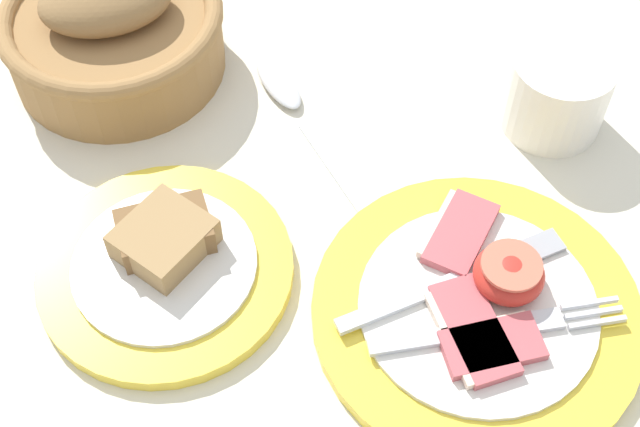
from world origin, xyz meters
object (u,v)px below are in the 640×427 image
object	(u,v)px
breakfast_plate	(479,307)
sugar_cup	(558,91)
teaspoon_by_saucer	(293,103)
bread_basket	(113,32)
bread_plate	(165,261)

from	to	relation	value
breakfast_plate	sugar_cup	size ratio (longest dim) A/B	2.84
breakfast_plate	teaspoon_by_saucer	xyz separation A→B (m)	(-0.14, 0.20, -0.01)
breakfast_plate	bread_basket	xyz separation A→B (m)	(-0.30, 0.25, 0.03)
bread_plate	sugar_cup	xyz separation A→B (m)	(0.31, 0.16, 0.03)
bread_basket	sugar_cup	bearing A→B (deg)	-9.11
sugar_cup	bread_basket	world-z (taller)	bread_basket
bread_plate	sugar_cup	bearing A→B (deg)	26.76
bread_basket	teaspoon_by_saucer	world-z (taller)	bread_basket
bread_plate	teaspoon_by_saucer	size ratio (longest dim) A/B	1.08
bread_plate	breakfast_plate	bearing A→B (deg)	-8.58
bread_basket	teaspoon_by_saucer	size ratio (longest dim) A/B	1.09
bread_plate	teaspoon_by_saucer	xyz separation A→B (m)	(0.09, 0.17, -0.01)
breakfast_plate	bread_plate	xyz separation A→B (m)	(-0.23, 0.03, 0.00)
bread_plate	bread_basket	world-z (taller)	bread_basket
bread_plate	bread_basket	size ratio (longest dim) A/B	0.99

